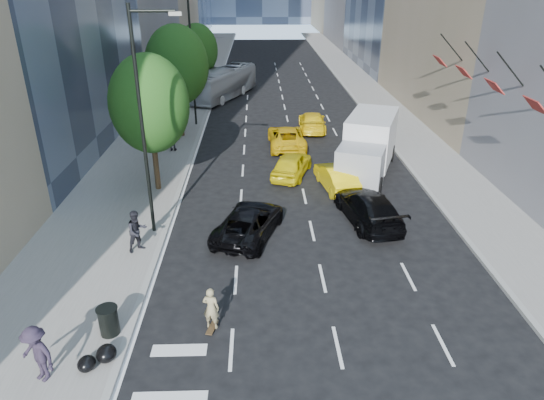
{
  "coord_description": "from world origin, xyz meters",
  "views": [
    {
      "loc": [
        -1.55,
        -16.35,
        11.12
      ],
      "look_at": [
        -0.91,
        4.11,
        1.6
      ],
      "focal_mm": 32.0,
      "sensor_mm": 36.0,
      "label": 1
    }
  ],
  "objects_px": {
    "black_sedan_lincoln": "(249,222)",
    "black_sedan_mercedes": "(368,207)",
    "box_truck": "(368,146)",
    "trash_can": "(109,321)",
    "skateboarder": "(211,311)",
    "city_bus": "(224,83)"
  },
  "relations": [
    {
      "from": "black_sedan_lincoln",
      "to": "black_sedan_mercedes",
      "type": "xyz_separation_m",
      "value": [
        5.84,
        1.23,
        0.08
      ]
    },
    {
      "from": "black_sedan_lincoln",
      "to": "trash_can",
      "type": "bearing_deg",
      "value": 75.09
    },
    {
      "from": "black_sedan_mercedes",
      "to": "skateboarder",
      "type": "bearing_deg",
      "value": 38.87
    },
    {
      "from": "skateboarder",
      "to": "black_sedan_lincoln",
      "type": "xyz_separation_m",
      "value": [
        1.2,
        6.65,
        -0.1
      ]
    },
    {
      "from": "black_sedan_lincoln",
      "to": "black_sedan_mercedes",
      "type": "bearing_deg",
      "value": -149.34
    },
    {
      "from": "black_sedan_mercedes",
      "to": "black_sedan_lincoln",
      "type": "bearing_deg",
      "value": 2.51
    },
    {
      "from": "skateboarder",
      "to": "box_truck",
      "type": "distance_m",
      "value": 16.58
    },
    {
      "from": "box_truck",
      "to": "black_sedan_mercedes",
      "type": "bearing_deg",
      "value": -80.14
    },
    {
      "from": "skateboarder",
      "to": "city_bus",
      "type": "bearing_deg",
      "value": -73.76
    },
    {
      "from": "skateboarder",
      "to": "trash_can",
      "type": "bearing_deg",
      "value": 17.82
    },
    {
      "from": "box_truck",
      "to": "trash_can",
      "type": "height_order",
      "value": "box_truck"
    },
    {
      "from": "black_sedan_lincoln",
      "to": "black_sedan_mercedes",
      "type": "distance_m",
      "value": 5.96
    },
    {
      "from": "skateboarder",
      "to": "black_sedan_mercedes",
      "type": "height_order",
      "value": "skateboarder"
    },
    {
      "from": "skateboarder",
      "to": "trash_can",
      "type": "relative_size",
      "value": 1.62
    },
    {
      "from": "skateboarder",
      "to": "box_truck",
      "type": "relative_size",
      "value": 0.21
    },
    {
      "from": "black_sedan_mercedes",
      "to": "trash_can",
      "type": "distance_m",
      "value": 13.23
    },
    {
      "from": "trash_can",
      "to": "box_truck",
      "type": "bearing_deg",
      "value": 51.16
    },
    {
      "from": "black_sedan_lincoln",
      "to": "city_bus",
      "type": "xyz_separation_m",
      "value": [
        -2.8,
        28.14,
        0.78
      ]
    },
    {
      "from": "skateboarder",
      "to": "city_bus",
      "type": "xyz_separation_m",
      "value": [
        -1.6,
        34.79,
        0.68
      ]
    },
    {
      "from": "black_sedan_lincoln",
      "to": "trash_can",
      "type": "distance_m",
      "value": 8.3
    },
    {
      "from": "black_sedan_mercedes",
      "to": "city_bus",
      "type": "height_order",
      "value": "city_bus"
    },
    {
      "from": "black_sedan_mercedes",
      "to": "box_truck",
      "type": "xyz_separation_m",
      "value": [
        1.28,
        6.42,
        0.99
      ]
    }
  ]
}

